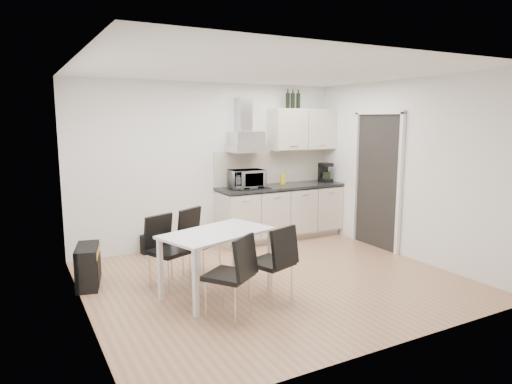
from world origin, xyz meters
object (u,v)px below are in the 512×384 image
dining_table (217,239)px  floor_speaker (147,244)px  kitchenette (281,190)px  chair_near_left (228,276)px  chair_far_left (169,252)px  chair_near_right (270,264)px  guitar_amp (88,266)px  chair_far_right (201,243)px

dining_table → floor_speaker: 2.08m
kitchenette → chair_near_left: bearing=-131.0°
chair_far_left → chair_near_left: same height
chair_near_right → chair_far_left: bearing=112.8°
chair_near_left → kitchenette: bearing=13.3°
floor_speaker → guitar_amp: bearing=-142.0°
chair_far_left → dining_table: bearing=109.8°
kitchenette → dining_table: (-1.99, -1.83, -0.17)m
chair_far_right → chair_far_left: bearing=-5.0°
chair_near_left → guitar_amp: (-1.14, 1.63, -0.19)m
chair_far_left → guitar_amp: 1.03m
chair_far_right → guitar_amp: size_ratio=1.37×
chair_far_left → chair_near_right: (0.86, -0.95, 0.00)m
chair_far_left → kitchenette: bearing=-173.5°
chair_near_left → floor_speaker: (-0.14, 2.64, -0.30)m
chair_near_left → guitar_amp: bearing=89.1°
kitchenette → guitar_amp: size_ratio=3.91×
chair_far_right → floor_speaker: bearing=-103.2°
chair_near_right → floor_speaker: chair_near_right is taller
chair_near_right → guitar_amp: 2.28m
chair_far_right → chair_near_left: 1.35m
dining_table → chair_far_left: bearing=114.4°
kitchenette → guitar_amp: kitchenette is taller
chair_far_left → floor_speaker: (0.13, 1.53, -0.30)m
chair_near_left → guitar_amp: 2.00m
chair_near_right → floor_speaker: (-0.73, 2.48, -0.30)m
chair_near_right → guitar_amp: (-1.73, 1.48, -0.19)m
kitchenette → chair_near_right: (-1.56, -2.32, -0.39)m
chair_near_left → chair_near_right: bearing=-20.7°
chair_near_right → floor_speaker: size_ratio=3.09×
chair_far_right → guitar_amp: (-1.37, 0.31, -0.19)m
chair_far_left → guitar_amp: chair_far_left is taller
chair_far_right → chair_near_left: size_ratio=1.00×
guitar_amp → chair_near_right: bearing=-27.4°
kitchenette → dining_table: bearing=-137.5°
chair_far_left → chair_near_right: size_ratio=1.00×
chair_near_left → floor_speaker: size_ratio=3.09×
kitchenette → chair_far_right: (-1.92, -1.14, -0.39)m
chair_near_right → guitar_amp: chair_near_right is taller
guitar_amp → floor_speaker: bearing=58.3°
dining_table → chair_far_right: bearing=65.8°
kitchenette → chair_near_right: size_ratio=2.86×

